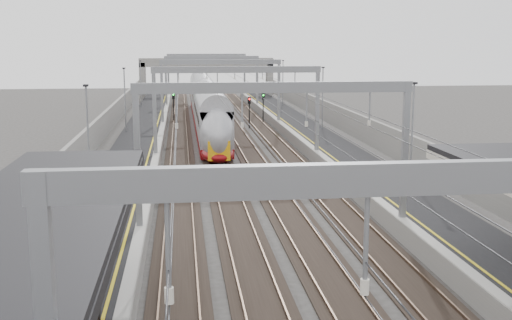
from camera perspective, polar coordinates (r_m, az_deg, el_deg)
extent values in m
cube|color=black|center=(53.01, -10.60, 0.57)|extent=(4.00, 120.00, 1.00)
cube|color=black|center=(54.28, 6.50, 0.91)|extent=(4.00, 120.00, 1.00)
cube|color=black|center=(52.96, -6.80, 0.16)|extent=(2.40, 140.00, 0.08)
cube|color=brown|center=(52.95, -7.59, 0.24)|extent=(0.07, 140.00, 0.14)
cube|color=brown|center=(52.95, -6.03, 0.28)|extent=(0.07, 140.00, 0.14)
cube|color=black|center=(53.03, -3.56, 0.23)|extent=(2.40, 140.00, 0.08)
cube|color=brown|center=(52.98, -4.34, 0.31)|extent=(0.07, 140.00, 0.14)
cube|color=brown|center=(53.06, -2.79, 0.34)|extent=(0.07, 140.00, 0.14)
cube|color=black|center=(53.27, -0.34, 0.30)|extent=(2.40, 140.00, 0.08)
cube|color=brown|center=(53.18, -1.11, 0.38)|extent=(0.07, 140.00, 0.14)
cube|color=brown|center=(53.34, 0.43, 0.41)|extent=(0.07, 140.00, 0.14)
cube|color=black|center=(53.68, 2.84, 0.36)|extent=(2.40, 140.00, 0.08)
cube|color=brown|center=(53.55, 2.09, 0.44)|extent=(0.07, 140.00, 0.14)
cube|color=brown|center=(53.79, 3.60, 0.47)|extent=(0.07, 140.00, 0.14)
cube|color=gray|center=(10.28, 17.98, -1.43)|extent=(13.00, 0.25, 0.50)
cube|color=gray|center=(29.64, -10.50, 0.37)|extent=(0.28, 0.28, 6.60)
cube|color=gray|center=(31.40, 13.10, 0.83)|extent=(0.28, 0.28, 6.60)
cube|color=gray|center=(29.51, 1.67, 6.46)|extent=(13.00, 0.25, 0.50)
cube|color=gray|center=(49.44, -9.01, 4.37)|extent=(0.28, 0.28, 6.60)
cube|color=gray|center=(50.51, 5.47, 4.58)|extent=(0.28, 0.28, 6.60)
cube|color=gray|center=(49.36, -1.71, 8.04)|extent=(13.00, 0.25, 0.50)
cube|color=gray|center=(69.35, -8.36, 6.08)|extent=(0.28, 0.28, 6.60)
cube|color=gray|center=(70.12, 2.04, 6.23)|extent=(0.28, 0.28, 6.60)
cube|color=gray|center=(69.29, -3.16, 8.70)|extent=(13.00, 0.25, 0.50)
cube|color=gray|center=(89.30, -8.01, 7.03)|extent=(0.28, 0.28, 6.60)
cube|color=gray|center=(89.90, 0.11, 7.15)|extent=(0.28, 0.28, 6.60)
cube|color=gray|center=(89.26, -3.96, 9.06)|extent=(13.00, 0.25, 0.50)
cube|color=gray|center=(107.27, -7.80, 7.58)|extent=(0.28, 0.28, 6.60)
cube|color=gray|center=(107.77, -1.03, 7.68)|extent=(0.28, 0.28, 6.60)
cube|color=gray|center=(107.24, -4.43, 9.27)|extent=(13.00, 0.25, 0.50)
cylinder|color=#262628|center=(57.27, -6.92, 6.43)|extent=(0.03, 140.00, 0.03)
cylinder|color=#262628|center=(57.33, -3.90, 6.49)|extent=(0.03, 140.00, 0.03)
cylinder|color=#262628|center=(57.55, -0.90, 6.53)|extent=(0.03, 140.00, 0.03)
cylinder|color=#262628|center=(57.93, 2.08, 6.55)|extent=(0.03, 140.00, 0.03)
cylinder|color=black|center=(22.73, -20.35, -6.54)|extent=(0.20, 0.20, 4.00)
cube|color=black|center=(12.35, -17.48, -13.06)|extent=(1.60, 0.15, 0.55)
cube|color=orange|center=(12.28, -17.55, -13.20)|extent=(1.50, 0.02, 0.42)
cube|color=gray|center=(107.27, -4.42, 8.66)|extent=(22.00, 2.20, 1.40)
cube|color=gray|center=(107.50, -10.04, 6.88)|extent=(1.00, 2.20, 6.20)
cube|color=gray|center=(108.33, 1.20, 7.06)|extent=(1.00, 2.20, 6.20)
cube|color=gray|center=(53.16, -14.08, 1.67)|extent=(0.30, 120.00, 3.20)
cube|color=gray|center=(54.93, 9.77, 2.10)|extent=(0.30, 120.00, 3.20)
cube|color=maroon|center=(62.37, -4.05, 2.27)|extent=(2.71, 23.04, 0.80)
cube|color=gray|center=(62.13, -4.07, 4.01)|extent=(2.71, 23.04, 3.01)
cube|color=black|center=(54.46, -3.65, 0.75)|extent=(2.00, 2.40, 0.50)
cube|color=maroon|center=(85.63, -4.78, 4.47)|extent=(2.71, 23.04, 0.80)
cube|color=gray|center=(85.45, -4.80, 5.74)|extent=(2.71, 23.04, 3.01)
cube|color=black|center=(77.65, -4.58, 3.63)|extent=(2.00, 2.40, 0.50)
ellipsoid|color=gray|center=(50.55, -3.46, 2.22)|extent=(2.71, 5.21, 4.21)
cube|color=#E5A00C|center=(48.56, -3.30, 0.81)|extent=(1.70, 0.12, 1.50)
cube|color=black|center=(48.78, -3.35, 2.63)|extent=(1.60, 0.58, 0.94)
cylinder|color=black|center=(78.00, -7.33, 4.51)|extent=(0.12, 0.12, 3.00)
cube|color=black|center=(77.85, -7.36, 5.68)|extent=(0.32, 0.22, 0.75)
sphere|color=#0CE526|center=(77.71, -7.36, 5.78)|extent=(0.16, 0.16, 0.16)
cylinder|color=black|center=(71.27, -0.60, 4.04)|extent=(0.12, 0.12, 3.00)
cube|color=black|center=(71.11, -0.60, 5.32)|extent=(0.32, 0.22, 0.75)
sphere|color=red|center=(70.97, -0.59, 5.43)|extent=(0.16, 0.16, 0.16)
cylinder|color=black|center=(76.53, 0.64, 4.48)|extent=(0.12, 0.12, 3.00)
cube|color=black|center=(76.39, 0.64, 5.67)|extent=(0.32, 0.22, 0.75)
sphere|color=#0CE526|center=(76.25, 0.65, 5.78)|extent=(0.16, 0.16, 0.16)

